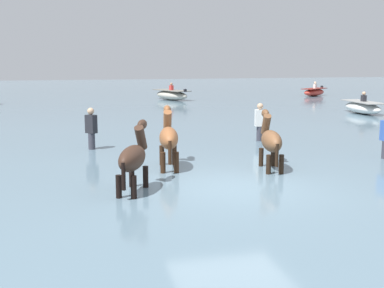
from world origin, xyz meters
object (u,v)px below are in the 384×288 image
(horse_trailing_bay, at_px, (271,142))
(boat_near_port, at_px, (363,107))
(horse_lead_chestnut, at_px, (169,139))
(boat_distant_west, at_px, (314,92))
(horse_flank_dark_bay, at_px, (133,160))
(boat_mid_channel, at_px, (172,95))
(person_wading_close, at_px, (260,127))
(person_onlooker_right, at_px, (91,133))

(horse_trailing_bay, xyz_separation_m, boat_near_port, (9.18, 10.63, -0.36))
(horse_trailing_bay, bearing_deg, boat_near_port, 49.20)
(horse_lead_chestnut, distance_m, horse_trailing_bay, 2.47)
(horse_lead_chestnut, xyz_separation_m, boat_distant_west, (14.74, 21.24, -0.44))
(boat_distant_west, bearing_deg, boat_near_port, -105.76)
(horse_flank_dark_bay, xyz_separation_m, boat_mid_channel, (5.18, 22.16, -0.34))
(boat_mid_channel, bearing_deg, boat_near_port, -53.86)
(person_wading_close, bearing_deg, boat_distant_west, 58.23)
(boat_near_port, distance_m, person_wading_close, 10.26)
(person_wading_close, bearing_deg, horse_trailing_bay, -107.64)
(horse_flank_dark_bay, distance_m, person_onlooker_right, 5.12)
(horse_trailing_bay, relative_size, boat_mid_channel, 0.54)
(boat_mid_channel, xyz_separation_m, boat_distant_west, (10.67, 1.08, -0.04))
(boat_distant_west, xyz_separation_m, person_wading_close, (-11.08, -17.88, 0.19))
(horse_lead_chestnut, distance_m, horse_flank_dark_bay, 2.29)
(horse_trailing_bay, bearing_deg, boat_distant_west, 60.60)
(boat_near_port, relative_size, boat_distant_west, 1.17)
(horse_flank_dark_bay, bearing_deg, horse_lead_chestnut, 61.08)
(horse_lead_chestnut, height_order, person_wading_close, horse_lead_chestnut)
(person_wading_close, relative_size, person_onlooker_right, 1.00)
(horse_lead_chestnut, xyz_separation_m, boat_mid_channel, (4.07, 20.16, -0.39))
(horse_trailing_bay, xyz_separation_m, boat_distant_west, (12.37, 21.95, -0.39))
(horse_lead_chestnut, relative_size, boat_mid_channel, 0.57)
(horse_flank_dark_bay, xyz_separation_m, person_onlooker_right, (-0.62, 5.08, -0.19))
(boat_distant_west, bearing_deg, horse_lead_chestnut, -124.76)
(horse_flank_dark_bay, xyz_separation_m, boat_distant_west, (15.85, 23.24, -0.38))
(boat_near_port, relative_size, person_wading_close, 1.80)
(boat_distant_west, xyz_separation_m, person_onlooker_right, (-16.47, -18.16, 0.19))
(horse_flank_dark_bay, bearing_deg, boat_near_port, 43.30)
(horse_flank_dark_bay, xyz_separation_m, boat_near_port, (12.65, 11.92, -0.36))
(horse_lead_chestnut, distance_m, boat_mid_channel, 20.57)
(person_wading_close, distance_m, person_onlooker_right, 5.40)
(boat_distant_west, relative_size, person_onlooker_right, 1.54)
(boat_distant_west, bearing_deg, person_wading_close, -121.77)
(horse_flank_dark_bay, bearing_deg, person_onlooker_right, 97.01)
(horse_trailing_bay, distance_m, boat_mid_channel, 20.94)
(boat_near_port, bearing_deg, horse_trailing_bay, -130.80)
(horse_lead_chestnut, height_order, person_onlooker_right, horse_lead_chestnut)
(horse_trailing_bay, bearing_deg, horse_flank_dark_bay, -159.60)
(boat_mid_channel, bearing_deg, person_wading_close, -91.39)
(horse_flank_dark_bay, relative_size, person_onlooker_right, 1.09)
(person_onlooker_right, bearing_deg, person_wading_close, 2.90)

